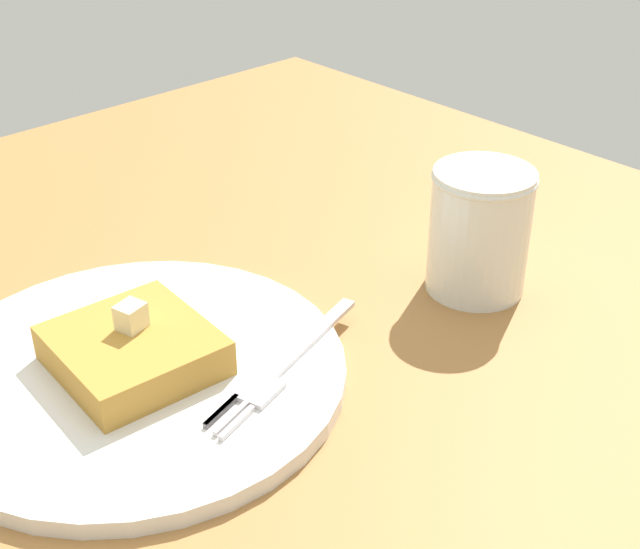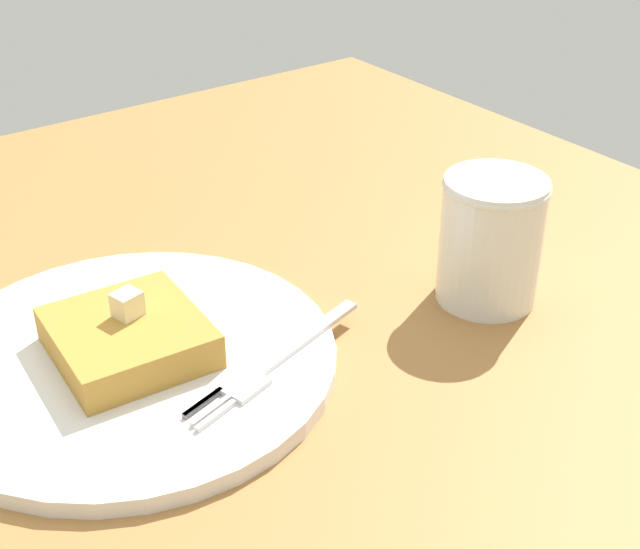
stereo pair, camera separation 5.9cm
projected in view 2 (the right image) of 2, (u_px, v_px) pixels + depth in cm
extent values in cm
cube|color=#9D6A37|center=(206.00, 435.00, 53.76)|extent=(103.80, 103.80, 2.22)
cylinder|color=silver|center=(131.00, 360.00, 57.46)|extent=(26.58, 26.58, 1.14)
torus|color=brown|center=(131.00, 358.00, 57.38)|extent=(26.58, 26.58, 0.80)
cube|color=#B58233|center=(128.00, 338.00, 56.56)|extent=(10.13, 9.73, 2.40)
cube|color=beige|center=(127.00, 304.00, 56.17)|extent=(1.87, 1.99, 1.67)
cube|color=silver|center=(307.00, 336.00, 58.47)|extent=(3.66, 9.85, 0.36)
cube|color=silver|center=(242.00, 384.00, 54.10)|extent=(2.90, 3.30, 0.36)
cube|color=silver|center=(219.00, 415.00, 51.62)|extent=(1.20, 3.16, 0.36)
cube|color=silver|center=(212.00, 411.00, 51.91)|extent=(1.20, 3.16, 0.36)
cube|color=silver|center=(205.00, 407.00, 52.20)|extent=(1.20, 3.16, 0.36)
cube|color=silver|center=(198.00, 404.00, 52.48)|extent=(1.20, 3.16, 0.36)
cylinder|color=#3A1606|center=(491.00, 261.00, 63.44)|extent=(6.67, 6.67, 6.26)
cylinder|color=silver|center=(493.00, 242.00, 62.64)|extent=(7.25, 7.25, 9.38)
torus|color=silver|center=(499.00, 187.00, 60.48)|extent=(7.46, 7.46, 0.50)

